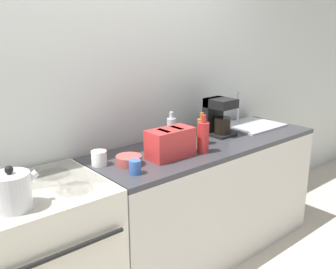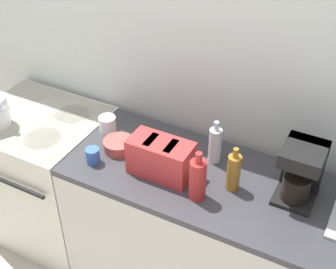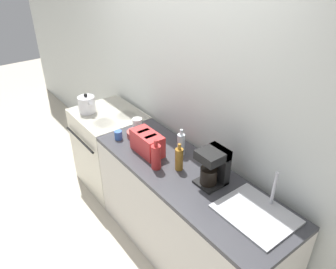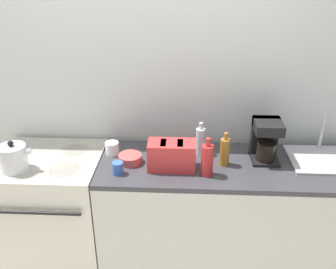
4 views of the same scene
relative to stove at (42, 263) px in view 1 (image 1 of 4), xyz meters
The scene contains 13 objects.
wall_back 1.12m from the stove, 30.01° to the left, with size 8.00×0.05×2.60m.
stove is the anchor object (origin of this frame).
counter_block 1.33m from the stove, ahead, with size 1.89×0.63×0.91m.
kettle 0.58m from the stove, 135.47° to the right, with size 0.22×0.18×0.22m.
toaster 1.04m from the stove, ahead, with size 0.31×0.16×0.19m.
coffee_maker 1.64m from the stove, ahead, with size 0.18×0.21×0.29m.
sink_tray 2.00m from the stove, ahead, with size 0.50×0.40×0.28m.
bottle_red 1.25m from the stove, ahead, with size 0.08×0.08×0.26m.
bottle_clear 1.22m from the stove, ahead, with size 0.07×0.07×0.24m.
bottle_amber 1.35m from the stove, ahead, with size 0.07×0.07×0.24m.
cup_blue 0.74m from the stove, 17.51° to the right, with size 0.07×0.07×0.08m.
cup_white 0.67m from the stove, 11.70° to the left, with size 0.10×0.10×0.09m.
bowl 0.76m from the stove, ahead, with size 0.16×0.16×0.06m.
Camera 1 is at (-1.30, -1.51, 1.73)m, focal length 40.00 mm.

